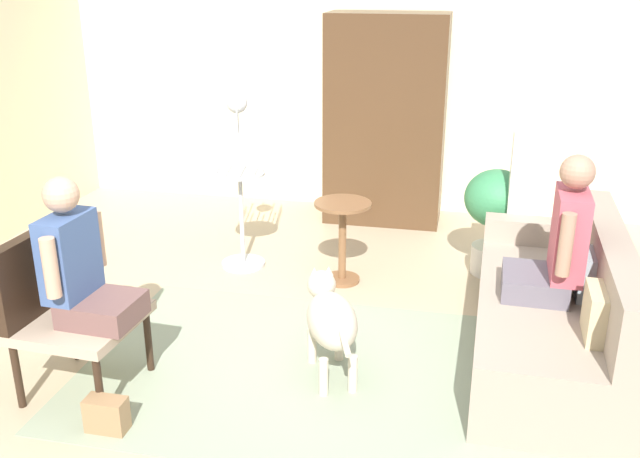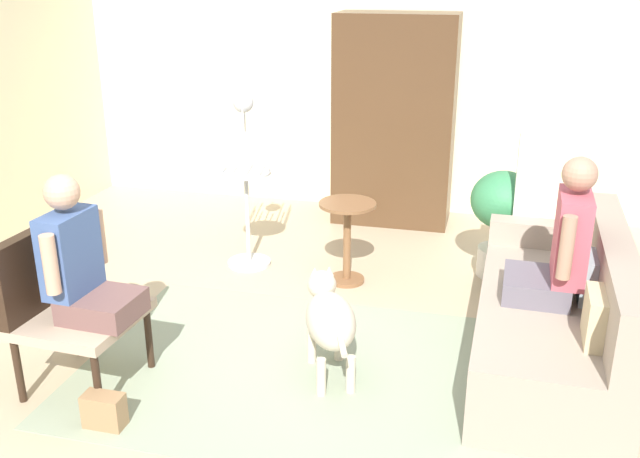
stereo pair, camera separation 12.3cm
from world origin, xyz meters
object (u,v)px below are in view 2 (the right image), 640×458
person_on_armchair (80,263)px  handbag (104,411)px  potted_plant (502,211)px  column_lamp (525,215)px  armchair (60,297)px  bird_cage_stand (246,180)px  person_on_couch (561,246)px  couch (557,319)px  round_end_table (347,233)px  dog (330,318)px  armoire_cabinet (395,121)px

person_on_armchair → handbag: size_ratio=3.75×
potted_plant → column_lamp: 0.29m
armchair → bird_cage_stand: (0.45, 1.93, 0.18)m
column_lamp → person_on_couch: bearing=-81.5°
couch → person_on_couch: 0.49m
person_on_couch → round_end_table: bearing=148.6°
potted_plant → round_end_table: bearing=-160.0°
dog → potted_plant: 2.03m
person_on_couch → column_lamp: size_ratio=0.72×
dog → column_lamp: column_lamp is taller
person_on_armchair → potted_plant: person_on_armchair is taller
potted_plant → handbag: (-2.03, -2.58, -0.45)m
person_on_couch → couch: bearing=29.0°
bird_cage_stand → armoire_cabinet: 1.75m
bird_cage_stand → handbag: 2.38m
round_end_table → armoire_cabinet: size_ratio=0.34×
bird_cage_stand → dog: bearing=-54.8°
bird_cage_stand → potted_plant: (2.02, 0.29, -0.19)m
armchair → person_on_armchair: person_on_armchair is taller
column_lamp → armoire_cabinet: armoire_cabinet is taller
handbag → bird_cage_stand: bearing=89.8°
handbag → armchair: bearing=140.5°
couch → round_end_table: size_ratio=2.99×
column_lamp → person_on_armchair: bearing=-140.9°
bird_cage_stand → potted_plant: 2.05m
round_end_table → column_lamp: (1.31, 0.19, 0.20)m
column_lamp → armoire_cabinet: size_ratio=0.62×
person_on_couch → bird_cage_stand: 2.56m
dog → armoire_cabinet: size_ratio=0.40×
person_on_armchair → round_end_table: person_on_armchair is taller
round_end_table → handbag: bearing=-112.0°
couch → person_on_armchair: 2.86m
dog → column_lamp: size_ratio=0.64×
column_lamp → potted_plant: bearing=124.8°
person_on_armchair → couch: bearing=19.2°
armchair → potted_plant: 3.32m
person_on_armchair → armchair: bearing=176.9°
person_on_armchair → column_lamp: (2.46, 2.00, -0.18)m
armchair → potted_plant: size_ratio=1.09×
armoire_cabinet → bird_cage_stand: bearing=-124.6°
person_on_armchair → dog: size_ratio=1.05×
person_on_couch → bird_cage_stand: bearing=156.1°
armoire_cabinet → handbag: size_ratio=8.89×
handbag → round_end_table: bearing=68.0°
person_on_armchair → handbag: bearing=-52.2°
round_end_table → column_lamp: column_lamp is taller
couch → bird_cage_stand: size_ratio=1.37×
armchair → bird_cage_stand: bird_cage_stand is taller
potted_plant → dog: bearing=-118.8°
armchair → dog: 1.57m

